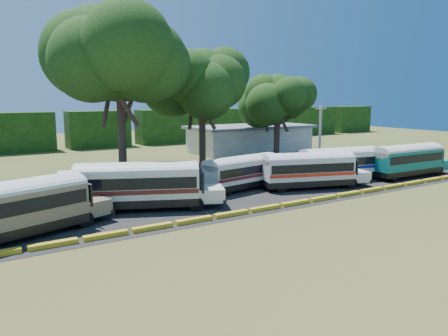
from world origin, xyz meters
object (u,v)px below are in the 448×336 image
bus_white_red (310,168)px  tree_west (119,55)px  bus_cream_west (141,183)px  bus_beige (15,206)px  bus_teal (408,158)px  bus_red (114,186)px

bus_white_red → tree_west: tree_west is taller
bus_cream_west → tree_west: size_ratio=0.66×
bus_beige → bus_cream_west: (8.84, 2.46, 0.01)m
bus_cream_west → bus_white_red: bearing=19.4°
bus_beige → bus_white_red: size_ratio=1.06×
tree_west → bus_teal: bearing=-28.0°
bus_cream_west → bus_white_red: size_ratio=1.06×
bus_beige → bus_white_red: bearing=-14.7°
bus_beige → tree_west: 20.73m
bus_red → bus_cream_west: size_ratio=0.84×
bus_cream_west → bus_teal: 28.65m
bus_beige → bus_red: bus_beige is taller
bus_red → bus_cream_west: bus_cream_west is taller
bus_beige → bus_cream_west: size_ratio=0.99×
bus_red → bus_white_red: 17.66m
bus_beige → bus_white_red: bus_beige is taller
bus_cream_west → tree_west: (2.64, 11.44, 10.23)m
bus_cream_west → bus_white_red: 15.96m
tree_west → bus_beige: bearing=-129.6°
bus_white_red → tree_west: 20.99m
bus_red → bus_white_red: bus_white_red is taller
bus_cream_west → bus_teal: (28.55, -2.32, -0.05)m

